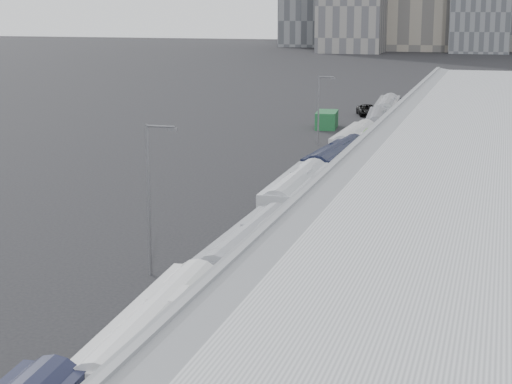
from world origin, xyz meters
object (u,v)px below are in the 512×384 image
at_px(bus_7, 378,128).
at_px(street_lamp_far, 320,105).
at_px(bus_5, 336,169).
at_px(suv, 367,110).
at_px(bus_3, 249,262).
at_px(bus_2, 156,353).
at_px(bus_6, 354,149).
at_px(bus_8, 387,115).
at_px(street_lamp_near, 151,190).
at_px(shipping_container, 327,120).
at_px(bus_4, 296,202).

height_order(bus_7, street_lamp_far, street_lamp_far).
distance_m(bus_5, suv, 52.59).
bearing_deg(bus_3, bus_2, -89.60).
relative_size(bus_6, bus_7, 1.02).
relative_size(bus_8, street_lamp_far, 1.68).
distance_m(bus_2, bus_6, 56.40).
bearing_deg(bus_6, bus_8, 92.12).
bearing_deg(street_lamp_far, bus_5, -74.39).
xyz_separation_m(bus_2, street_lamp_near, (-6.49, 15.03, 3.82)).
height_order(bus_5, bus_7, bus_5).
xyz_separation_m(bus_3, street_lamp_near, (-6.53, 0.72, 3.89)).
xyz_separation_m(bus_5, street_lamp_near, (-6.06, -29.44, 3.80)).
distance_m(shipping_container, suv, 15.23).
relative_size(bus_4, bus_8, 0.97).
distance_m(street_lamp_near, shipping_container, 67.10).
distance_m(bus_7, suv, 24.74).
relative_size(bus_2, bus_3, 1.05).
bearing_deg(suv, shipping_container, -119.97).
bearing_deg(bus_7, street_lamp_near, -101.61).
bearing_deg(suv, bus_8, -86.32).
distance_m(bus_2, suv, 96.96).
distance_m(bus_6, shipping_container, 26.82).
relative_size(bus_2, bus_4, 1.01).
height_order(bus_2, bus_4, bus_4).
relative_size(bus_7, street_lamp_near, 1.38).
distance_m(bus_3, bus_5, 30.16).
height_order(bus_5, suv, bus_5).
xyz_separation_m(shipping_container, suv, (3.31, 14.86, -0.31)).
relative_size(bus_4, street_lamp_near, 1.42).
xyz_separation_m(bus_2, street_lamp_far, (-6.94, 67.79, 3.17)).
bearing_deg(shipping_container, bus_6, -78.35).
relative_size(street_lamp_near, suv, 1.59).
distance_m(bus_2, shipping_container, 82.42).
height_order(bus_2, street_lamp_near, street_lamp_near).
relative_size(bus_6, shipping_container, 2.42).
xyz_separation_m(bus_3, bus_6, (-0.81, 42.09, 0.06)).
distance_m(bus_5, bus_7, 28.12).
distance_m(bus_6, bus_8, 28.64).
relative_size(bus_5, bus_8, 0.99).
distance_m(bus_2, bus_5, 44.47).
bearing_deg(bus_4, bus_6, 89.46).
distance_m(bus_4, suv, 66.87).
height_order(bus_2, bus_3, bus_2).
height_order(bus_8, street_lamp_far, street_lamp_far).
height_order(bus_4, suv, bus_4).
relative_size(bus_4, bus_7, 1.03).
relative_size(bus_5, street_lamp_near, 1.45).
xyz_separation_m(bus_4, street_lamp_far, (-6.13, 37.69, 3.17)).
height_order(bus_2, street_lamp_far, street_lamp_far).
bearing_deg(bus_2, street_lamp_near, 110.13).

